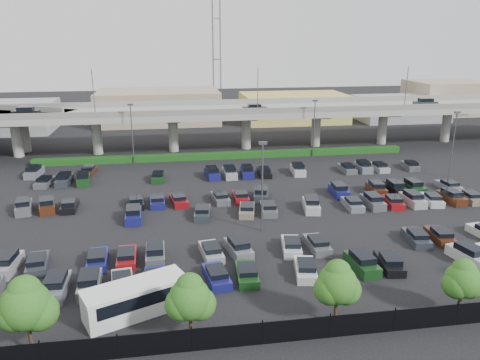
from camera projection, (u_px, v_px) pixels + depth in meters
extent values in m
plane|color=black|center=(249.00, 206.00, 60.49)|extent=(280.00, 280.00, 0.00)
cube|color=gray|center=(220.00, 112.00, 88.54)|extent=(150.00, 13.00, 1.10)
cube|color=slate|center=(224.00, 112.00, 82.33)|extent=(150.00, 0.50, 1.00)
cube|color=slate|center=(217.00, 102.00, 94.13)|extent=(150.00, 0.50, 1.00)
cylinder|color=gray|center=(17.00, 139.00, 84.23)|extent=(1.80, 1.80, 6.70)
cube|color=slate|center=(14.00, 121.00, 83.30)|extent=(2.60, 9.75, 0.50)
cylinder|color=gray|center=(97.00, 136.00, 86.30)|extent=(1.80, 1.80, 6.70)
cube|color=slate|center=(95.00, 119.00, 85.37)|extent=(2.60, 9.75, 0.50)
cylinder|color=gray|center=(173.00, 134.00, 88.37)|extent=(1.80, 1.80, 6.70)
cube|color=slate|center=(173.00, 117.00, 87.44)|extent=(2.60, 9.75, 0.50)
cylinder|color=gray|center=(246.00, 132.00, 90.44)|extent=(1.80, 1.80, 6.70)
cube|color=slate|center=(246.00, 115.00, 89.50)|extent=(2.60, 9.75, 0.50)
cylinder|color=gray|center=(316.00, 129.00, 92.51)|extent=(1.80, 1.80, 6.70)
cube|color=slate|center=(317.00, 114.00, 91.57)|extent=(2.60, 9.75, 0.50)
cylinder|color=gray|center=(382.00, 127.00, 94.57)|extent=(1.80, 1.80, 6.70)
cube|color=slate|center=(384.00, 112.00, 93.64)|extent=(2.60, 9.75, 0.50)
cylinder|color=gray|center=(446.00, 125.00, 96.64)|extent=(1.80, 1.80, 6.70)
cube|color=slate|center=(448.00, 110.00, 95.71)|extent=(2.60, 9.75, 0.50)
cube|color=black|center=(26.00, 113.00, 80.37)|extent=(4.40, 1.82, 1.05)
cube|color=black|center=(25.00, 109.00, 80.13)|extent=(2.60, 1.60, 0.65)
cube|color=#442112|center=(254.00, 109.00, 86.32)|extent=(4.40, 1.82, 0.82)
cube|color=black|center=(254.00, 105.00, 86.13)|extent=(2.30, 1.60, 0.50)
cube|color=#2C3239|center=(425.00, 104.00, 91.31)|extent=(4.40, 1.82, 1.05)
cube|color=black|center=(426.00, 100.00, 91.06)|extent=(2.60, 1.60, 0.65)
cylinder|color=#4A4A4F|center=(94.00, 94.00, 78.19)|extent=(0.14, 0.14, 8.00)
cylinder|color=#4A4A4F|center=(258.00, 91.00, 82.33)|extent=(0.14, 0.14, 8.00)
cylinder|color=#4A4A4F|center=(406.00, 88.00, 86.46)|extent=(0.14, 0.14, 8.00)
cylinder|color=gray|center=(25.00, 134.00, 87.89)|extent=(1.60, 1.60, 6.70)
cube|color=#153D12|center=(225.00, 155.00, 83.92)|extent=(66.00, 1.60, 1.10)
cube|color=black|center=(317.00, 328.00, 33.80)|extent=(70.00, 0.06, 1.80)
cylinder|color=black|center=(41.00, 353.00, 30.96)|extent=(0.10, 0.10, 2.00)
cylinder|color=black|center=(118.00, 346.00, 31.70)|extent=(0.10, 0.10, 2.00)
cylinder|color=black|center=(192.00, 339.00, 32.44)|extent=(0.10, 0.10, 2.00)
cylinder|color=black|center=(262.00, 332.00, 33.18)|extent=(0.10, 0.10, 2.00)
cylinder|color=black|center=(330.00, 326.00, 33.92)|extent=(0.10, 0.10, 2.00)
cylinder|color=black|center=(394.00, 320.00, 34.66)|extent=(0.10, 0.10, 2.00)
cylinder|color=black|center=(456.00, 314.00, 35.40)|extent=(0.10, 0.10, 2.00)
cylinder|color=#332316|center=(31.00, 339.00, 32.25)|extent=(0.26, 0.26, 2.18)
sphere|color=#215215|center=(26.00, 306.00, 31.46)|extent=(3.39, 3.39, 3.39)
sphere|color=#215215|center=(39.00, 312.00, 31.85)|extent=(2.67, 2.67, 2.67)
sphere|color=#215215|center=(15.00, 312.00, 31.40)|extent=(2.67, 2.67, 2.67)
sphere|color=#215215|center=(25.00, 292.00, 31.29)|extent=(2.30, 2.30, 2.30)
cylinder|color=#332316|center=(191.00, 328.00, 33.70)|extent=(0.26, 0.26, 1.96)
sphere|color=#215215|center=(190.00, 299.00, 32.99)|extent=(3.04, 3.04, 3.04)
sphere|color=#215215|center=(200.00, 304.00, 33.35)|extent=(2.39, 2.39, 2.39)
sphere|color=#215215|center=(181.00, 304.00, 32.92)|extent=(2.39, 2.39, 2.39)
sphere|color=#215215|center=(190.00, 287.00, 32.85)|extent=(2.06, 2.06, 2.06)
cylinder|color=#332316|center=(335.00, 312.00, 35.59)|extent=(0.26, 0.26, 1.97)
sphere|color=#215215|center=(337.00, 284.00, 34.88)|extent=(3.07, 3.07, 3.07)
sphere|color=#215215|center=(345.00, 289.00, 35.24)|extent=(2.41, 2.41, 2.41)
sphere|color=#215215|center=(330.00, 289.00, 34.81)|extent=(2.41, 2.41, 2.41)
sphere|color=#215215|center=(338.00, 273.00, 34.74)|extent=(2.08, 2.08, 2.08)
cylinder|color=#332316|center=(459.00, 305.00, 36.69)|extent=(0.26, 0.26, 1.80)
sphere|color=#215215|center=(463.00, 280.00, 36.04)|extent=(2.79, 2.79, 2.79)
sphere|color=#215215|center=(469.00, 285.00, 36.38)|extent=(2.19, 2.19, 2.19)
sphere|color=#215215|center=(456.00, 285.00, 35.97)|extent=(2.19, 2.19, 2.19)
sphere|color=#215215|center=(464.00, 270.00, 35.92)|extent=(1.89, 1.89, 1.89)
cube|color=white|center=(136.00, 300.00, 36.88)|extent=(8.42, 5.65, 2.34)
cube|color=black|center=(136.00, 294.00, 36.71)|extent=(7.42, 5.27, 1.06)
cube|color=white|center=(135.00, 286.00, 36.49)|extent=(8.56, 5.80, 0.28)
cube|color=slate|center=(57.00, 288.00, 39.92)|extent=(1.84, 4.41, 1.05)
cube|color=black|center=(55.00, 279.00, 39.68)|extent=(1.62, 2.61, 0.65)
cube|color=#53575B|center=(90.00, 285.00, 40.33)|extent=(2.02, 4.48, 1.05)
cube|color=black|center=(89.00, 277.00, 40.08)|extent=(1.72, 2.67, 0.65)
cube|color=#A1A1A5|center=(123.00, 284.00, 40.77)|extent=(2.33, 4.58, 0.82)
cube|color=black|center=(122.00, 279.00, 40.39)|extent=(1.86, 2.47, 0.50)
cube|color=navy|center=(155.00, 282.00, 41.17)|extent=(1.83, 4.40, 0.82)
cube|color=black|center=(154.00, 276.00, 40.80)|extent=(1.61, 2.30, 0.50)
cube|color=navy|center=(217.00, 277.00, 41.99)|extent=(2.40, 4.61, 0.82)
cube|color=black|center=(217.00, 272.00, 41.61)|extent=(1.90, 2.50, 0.50)
cube|color=#163F18|center=(247.00, 275.00, 42.39)|extent=(2.06, 4.49, 0.82)
cube|color=black|center=(247.00, 269.00, 42.02)|extent=(1.73, 2.39, 0.50)
cube|color=silver|center=(305.00, 270.00, 43.21)|extent=(2.62, 4.67, 0.82)
cube|color=black|center=(306.00, 265.00, 42.83)|extent=(2.01, 2.56, 0.50)
cube|color=#163F18|center=(362.00, 265.00, 43.98)|extent=(2.15, 4.52, 1.05)
cube|color=black|center=(362.00, 257.00, 43.74)|extent=(1.79, 2.71, 0.65)
cube|color=black|center=(389.00, 264.00, 44.42)|extent=(2.40, 4.61, 0.82)
cube|color=black|center=(391.00, 259.00, 44.05)|extent=(1.90, 2.50, 0.50)
cube|color=silver|center=(469.00, 256.00, 45.61)|extent=(2.67, 4.68, 1.05)
cube|color=black|center=(470.00, 249.00, 45.37)|extent=(2.09, 2.87, 0.65)
cube|color=#A1A1A5|center=(7.00, 265.00, 43.83)|extent=(2.15, 4.53, 1.05)
cube|color=black|center=(6.00, 257.00, 43.58)|extent=(1.80, 2.71, 0.65)
cube|color=#2C3239|center=(38.00, 264.00, 44.27)|extent=(2.38, 4.60, 0.82)
cube|color=black|center=(36.00, 259.00, 43.89)|extent=(1.89, 2.49, 0.50)
cube|color=navy|center=(98.00, 260.00, 45.08)|extent=(2.04, 4.49, 0.82)
cube|color=black|center=(97.00, 255.00, 44.70)|extent=(1.71, 2.38, 0.50)
cube|color=maroon|center=(127.00, 258.00, 45.49)|extent=(1.95, 4.45, 0.82)
cube|color=black|center=(126.00, 253.00, 45.11)|extent=(1.67, 2.35, 0.50)
cube|color=#53575B|center=(155.00, 255.00, 45.86)|extent=(1.87, 4.42, 1.05)
cube|color=black|center=(155.00, 248.00, 45.62)|extent=(1.63, 2.62, 0.65)
cube|color=#A1A1A5|center=(211.00, 252.00, 46.70)|extent=(2.33, 4.59, 0.82)
cube|color=black|center=(211.00, 248.00, 46.33)|extent=(1.86, 2.47, 0.50)
cube|color=slate|center=(238.00, 250.00, 47.08)|extent=(2.60, 4.66, 1.05)
cube|color=black|center=(238.00, 242.00, 46.83)|extent=(2.05, 2.85, 0.65)
cube|color=silver|center=(291.00, 247.00, 47.92)|extent=(2.54, 4.64, 0.82)
cube|color=black|center=(292.00, 242.00, 47.55)|extent=(1.97, 2.54, 0.50)
cube|color=#53575B|center=(317.00, 245.00, 48.33)|extent=(1.91, 4.44, 0.82)
cube|color=black|center=(318.00, 240.00, 47.96)|extent=(1.65, 2.33, 0.50)
cube|color=#2C3239|center=(416.00, 238.00, 49.96)|extent=(2.35, 4.59, 0.82)
cube|color=black|center=(418.00, 234.00, 49.58)|extent=(1.87, 2.48, 0.50)
cube|color=#442112|center=(440.00, 237.00, 50.36)|extent=(2.26, 4.56, 0.82)
cube|color=black|center=(442.00, 232.00, 49.99)|extent=(1.83, 2.45, 0.50)
cube|color=navy|center=(134.00, 216.00, 55.83)|extent=(1.93, 4.45, 1.05)
cube|color=black|center=(133.00, 210.00, 55.59)|extent=(1.67, 2.64, 0.65)
cube|color=#2C3239|center=(203.00, 213.00, 57.09)|extent=(2.42, 4.61, 0.82)
cube|color=black|center=(203.00, 209.00, 56.71)|extent=(1.91, 2.50, 0.50)
cube|color=gray|center=(247.00, 210.00, 57.90)|extent=(2.62, 4.67, 0.82)
cube|color=black|center=(247.00, 206.00, 57.53)|extent=(2.01, 2.56, 0.50)
cube|color=#53575B|center=(269.00, 209.00, 58.30)|extent=(2.28, 4.57, 0.82)
cube|color=black|center=(269.00, 205.00, 57.93)|extent=(1.84, 2.46, 0.50)
cube|color=silver|center=(311.00, 206.00, 59.08)|extent=(2.56, 4.65, 1.05)
cube|color=black|center=(311.00, 200.00, 58.84)|extent=(2.03, 2.84, 0.65)
cube|color=slate|center=(352.00, 205.00, 59.93)|extent=(2.02, 4.48, 0.82)
cube|color=black|center=(353.00, 200.00, 59.56)|extent=(1.70, 2.37, 0.50)
cube|color=#53575B|center=(373.00, 203.00, 60.30)|extent=(1.82, 4.40, 1.05)
cube|color=black|center=(373.00, 197.00, 60.06)|extent=(1.60, 2.60, 0.65)
cube|color=maroon|center=(393.00, 202.00, 60.74)|extent=(2.34, 4.59, 0.82)
cube|color=black|center=(394.00, 198.00, 60.37)|extent=(1.87, 2.48, 0.50)
cube|color=#A1A1A5|center=(412.00, 200.00, 61.12)|extent=(1.86, 4.42, 1.05)
cube|color=black|center=(413.00, 194.00, 60.87)|extent=(1.62, 2.61, 0.65)
cube|color=silver|center=(432.00, 200.00, 61.56)|extent=(2.55, 4.65, 0.82)
cube|color=black|center=(433.00, 196.00, 61.18)|extent=(1.97, 2.54, 0.50)
cube|color=#442112|center=(451.00, 198.00, 61.93)|extent=(2.22, 4.55, 1.05)
cube|color=black|center=(452.00, 192.00, 61.69)|extent=(1.84, 2.74, 0.65)
cube|color=gray|center=(470.00, 198.00, 62.37)|extent=(2.14, 4.52, 0.82)
cube|color=black|center=(472.00, 194.00, 61.99)|extent=(1.77, 2.41, 0.50)
cube|color=#53575B|center=(24.00, 208.00, 58.52)|extent=(2.66, 4.67, 1.05)
cube|color=black|center=(23.00, 202.00, 58.28)|extent=(2.09, 2.87, 0.65)
cube|color=#442112|center=(47.00, 206.00, 58.93)|extent=(2.82, 4.71, 1.05)
cube|color=black|center=(46.00, 200.00, 58.68)|extent=(2.18, 2.91, 0.65)
cube|color=black|center=(70.00, 206.00, 59.37)|extent=(2.00, 4.47, 0.82)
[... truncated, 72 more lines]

